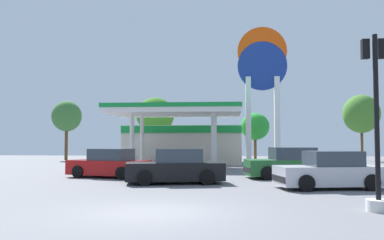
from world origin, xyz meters
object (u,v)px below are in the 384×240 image
at_px(traffic_signal_0, 377,145).
at_px(tree_1, 155,115).
at_px(tree_3, 361,114).
at_px(station_pole_sign, 262,79).
at_px(car_1, 330,172).
at_px(tree_0, 67,116).
at_px(car_0, 290,164).
at_px(car_2, 175,168).
at_px(car_3, 109,164).
at_px(tree_2, 255,127).

height_order(traffic_signal_0, tree_1, tree_1).
distance_m(tree_1, tree_3, 21.47).
xyz_separation_m(station_pole_sign, car_1, (1.51, -14.51, -6.14)).
bearing_deg(tree_0, station_pole_sign, -28.02).
bearing_deg(tree_0, car_0, -44.67).
distance_m(station_pole_sign, car_1, 15.83).
relative_size(car_0, car_2, 1.01).
height_order(tree_0, tree_3, tree_3).
height_order(station_pole_sign, tree_0, station_pole_sign).
bearing_deg(tree_1, station_pole_sign, -48.95).
bearing_deg(car_0, tree_0, 135.33).
distance_m(station_pole_sign, car_3, 14.91).
xyz_separation_m(traffic_signal_0, tree_2, (-1.35, 30.70, 1.63)).
relative_size(car_1, tree_3, 0.69).
bearing_deg(car_2, tree_1, 102.13).
relative_size(car_3, tree_2, 0.96).
bearing_deg(tree_1, tree_2, -7.95).
bearing_deg(station_pole_sign, car_0, -86.52).
height_order(car_3, tree_2, tree_2).
height_order(car_0, car_2, car_0).
xyz_separation_m(car_3, traffic_signal_0, (10.69, -10.08, 1.15)).
bearing_deg(tree_1, car_0, -62.91).
distance_m(station_pole_sign, car_0, 11.46).
bearing_deg(traffic_signal_0, car_1, 89.68).
bearing_deg(tree_1, car_1, -65.62).
bearing_deg(station_pole_sign, tree_1, 131.05).
height_order(car_1, car_3, car_3).
bearing_deg(car_2, station_pole_sign, 68.07).
height_order(station_pole_sign, car_2, station_pole_sign).
bearing_deg(tree_1, tree_3, -3.31).
distance_m(car_0, car_1, 4.92).
height_order(car_1, tree_0, tree_0).
bearing_deg(station_pole_sign, tree_2, 89.33).
bearing_deg(tree_3, tree_1, 176.69).
bearing_deg(traffic_signal_0, car_2, 132.91).
xyz_separation_m(car_1, tree_3, (9.36, 25.41, 4.06)).
xyz_separation_m(tree_1, tree_3, (21.44, -1.24, -0.07)).
distance_m(traffic_signal_0, tree_2, 30.77).
relative_size(station_pole_sign, car_2, 2.27).
distance_m(car_2, car_3, 4.96).
relative_size(car_0, tree_2, 0.99).
bearing_deg(car_0, tree_2, 91.31).
relative_size(car_0, car_3, 1.03).
bearing_deg(tree_3, tree_2, -178.65).
relative_size(station_pole_sign, car_1, 2.36).
height_order(traffic_signal_0, tree_2, traffic_signal_0).
distance_m(tree_2, tree_3, 10.82).
bearing_deg(tree_2, tree_3, 1.35).
xyz_separation_m(tree_0, tree_3, (30.80, 0.29, 0.11)).
xyz_separation_m(station_pole_sign, traffic_signal_0, (1.48, -20.06, -4.99)).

